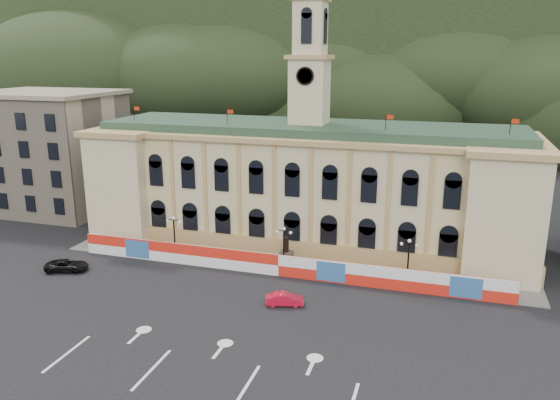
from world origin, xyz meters
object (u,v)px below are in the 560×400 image
(lamp_center, at_px, (284,244))
(red_sedan, at_px, (285,299))
(statue, at_px, (286,257))
(black_suv, at_px, (67,266))

(lamp_center, distance_m, red_sedan, 9.63)
(statue, xyz_separation_m, red_sedan, (2.78, -9.89, -0.55))
(black_suv, bearing_deg, lamp_center, -89.78)
(statue, height_order, lamp_center, lamp_center)
(lamp_center, height_order, black_suv, lamp_center)
(statue, xyz_separation_m, black_suv, (-23.70, -8.93, -0.52))
(statue, bearing_deg, lamp_center, -90.00)
(statue, relative_size, red_sedan, 0.91)
(lamp_center, xyz_separation_m, red_sedan, (2.78, -8.89, -2.44))
(statue, distance_m, black_suv, 25.33)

